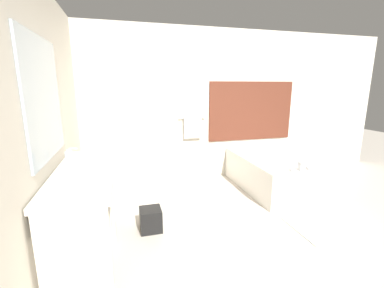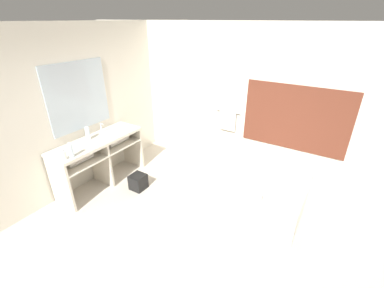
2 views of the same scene
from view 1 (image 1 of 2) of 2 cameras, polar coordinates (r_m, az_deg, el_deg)
ground_plane at (r=3.20m, az=16.64°, el=-19.92°), size 16.00×16.00×0.00m
wall_back_with_blinds at (r=4.76m, az=3.72°, el=8.39°), size 7.40×0.13×2.70m
wall_left_with_mirror at (r=2.40m, az=-32.52°, el=2.44°), size 0.08×7.40×2.70m
vanity_counter at (r=2.89m, az=-22.32°, el=-9.57°), size 0.56×1.61×0.89m
sink_faucet at (r=3.02m, az=-25.29°, el=-2.44°), size 0.09×0.04×0.18m
bathtub at (r=4.57m, az=17.19°, el=-5.77°), size 0.99×1.61×0.66m
water_bottle_1 at (r=2.15m, az=-20.00°, el=-7.14°), size 0.07×0.07×0.23m
water_bottle_2 at (r=2.70m, az=-25.51°, el=-3.66°), size 0.07×0.07×0.23m
soap_dispenser at (r=2.07m, az=-20.65°, el=-9.05°), size 0.06×0.06×0.17m
waste_bin at (r=3.25m, az=-9.16°, el=-16.23°), size 0.25×0.25×0.27m
bath_mat at (r=3.67m, az=25.60°, el=-16.08°), size 0.58×0.74×0.02m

